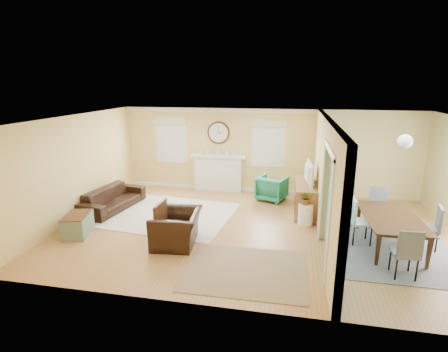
# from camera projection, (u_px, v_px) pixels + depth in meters

# --- Properties ---
(floor) EXTENTS (9.00, 9.00, 0.00)m
(floor) POSITION_uv_depth(u_px,v_px,m) (255.00, 230.00, 8.20)
(floor) COLOR #9E6E42
(floor) RESTS_ON ground
(wall_back) EXTENTS (9.00, 0.02, 2.60)m
(wall_back) POSITION_uv_depth(u_px,v_px,m) (267.00, 152.00, 10.71)
(wall_back) COLOR #DEB469
(wall_back) RESTS_ON ground
(wall_front) EXTENTS (9.00, 0.02, 2.60)m
(wall_front) POSITION_uv_depth(u_px,v_px,m) (234.00, 231.00, 5.02)
(wall_front) COLOR #DEB469
(wall_front) RESTS_ON ground
(wall_left) EXTENTS (0.02, 6.00, 2.60)m
(wall_left) POSITION_uv_depth(u_px,v_px,m) (76.00, 168.00, 8.71)
(wall_left) COLOR #DEB469
(wall_left) RESTS_ON ground
(ceiling) EXTENTS (9.00, 6.00, 0.02)m
(ceiling) POSITION_uv_depth(u_px,v_px,m) (258.00, 119.00, 7.53)
(ceiling) COLOR white
(ceiling) RESTS_ON wall_back
(partition) EXTENTS (0.17, 6.00, 2.60)m
(partition) POSITION_uv_depth(u_px,v_px,m) (325.00, 175.00, 7.83)
(partition) COLOR #DEB469
(partition) RESTS_ON ground
(fireplace) EXTENTS (1.70, 0.30, 1.17)m
(fireplace) POSITION_uv_depth(u_px,v_px,m) (218.00, 172.00, 11.06)
(fireplace) COLOR white
(fireplace) RESTS_ON ground
(wall_clock) EXTENTS (0.70, 0.07, 0.70)m
(wall_clock) POSITION_uv_depth(u_px,v_px,m) (219.00, 133.00, 10.81)
(wall_clock) COLOR #482612
(wall_clock) RESTS_ON wall_back
(window_left) EXTENTS (1.05, 0.13, 1.42)m
(window_left) POSITION_uv_depth(u_px,v_px,m) (171.00, 137.00, 11.14)
(window_left) COLOR white
(window_left) RESTS_ON wall_back
(window_right) EXTENTS (1.05, 0.13, 1.42)m
(window_right) POSITION_uv_depth(u_px,v_px,m) (268.00, 140.00, 10.56)
(window_right) COLOR white
(window_right) RESTS_ON wall_back
(pendant) EXTENTS (0.30, 0.30, 0.55)m
(pendant) POSITION_uv_depth(u_px,v_px,m) (405.00, 142.00, 7.07)
(pendant) COLOR gold
(pendant) RESTS_ON ceiling
(rug_cream) EXTENTS (3.34, 2.98, 0.02)m
(rug_cream) POSITION_uv_depth(u_px,v_px,m) (171.00, 215.00, 9.13)
(rug_cream) COLOR beige
(rug_cream) RESTS_ON floor
(rug_jute) EXTENTS (2.25, 1.85, 0.01)m
(rug_jute) POSITION_uv_depth(u_px,v_px,m) (245.00, 270.00, 6.45)
(rug_jute) COLOR #977B5A
(rug_jute) RESTS_ON floor
(rug_grey) EXTENTS (2.45, 3.07, 0.01)m
(rug_grey) POSITION_uv_depth(u_px,v_px,m) (389.00, 246.00, 7.38)
(rug_grey) COLOR slate
(rug_grey) RESTS_ON floor
(sofa) EXTENTS (1.08, 2.13, 0.59)m
(sofa) POSITION_uv_depth(u_px,v_px,m) (113.00, 199.00, 9.51)
(sofa) COLOR black
(sofa) RESTS_ON floor
(eames_chair) EXTENTS (1.08, 1.20, 0.72)m
(eames_chair) POSITION_uv_depth(u_px,v_px,m) (177.00, 228.00, 7.43)
(eames_chair) COLOR black
(eames_chair) RESTS_ON floor
(green_chair) EXTENTS (0.99, 1.00, 0.72)m
(green_chair) POSITION_uv_depth(u_px,v_px,m) (272.00, 188.00, 10.22)
(green_chair) COLOR #0C634A
(green_chair) RESTS_ON floor
(trunk) EXTENTS (0.70, 0.93, 0.48)m
(trunk) POSITION_uv_depth(u_px,v_px,m) (77.00, 225.00, 7.92)
(trunk) COLOR slate
(trunk) RESTS_ON floor
(credenza) EXTENTS (0.53, 1.57, 0.80)m
(credenza) POSITION_uv_depth(u_px,v_px,m) (305.00, 198.00, 9.22)
(credenza) COLOR #91623F
(credenza) RESTS_ON floor
(tv) EXTENTS (0.21, 1.02, 0.58)m
(tv) POSITION_uv_depth(u_px,v_px,m) (306.00, 173.00, 9.04)
(tv) COLOR black
(tv) RESTS_ON credenza
(garden_stool) EXTENTS (0.35, 0.35, 0.52)m
(garden_stool) POSITION_uv_depth(u_px,v_px,m) (305.00, 215.00, 8.44)
(garden_stool) COLOR white
(garden_stool) RESTS_ON floor
(potted_plant) EXTENTS (0.40, 0.37, 0.37)m
(potted_plant) POSITION_uv_depth(u_px,v_px,m) (307.00, 197.00, 8.33)
(potted_plant) COLOR #337F33
(potted_plant) RESTS_ON garden_stool
(dining_table) EXTENTS (1.14, 1.98, 0.68)m
(dining_table) POSITION_uv_depth(u_px,v_px,m) (391.00, 232.00, 7.30)
(dining_table) COLOR #482612
(dining_table) RESTS_ON floor
(dining_chair_n) EXTENTS (0.46, 0.46, 0.95)m
(dining_chair_n) POSITION_uv_depth(u_px,v_px,m) (379.00, 205.00, 8.24)
(dining_chair_n) COLOR slate
(dining_chair_n) RESTS_ON floor
(dining_chair_s) EXTENTS (0.44, 0.44, 0.94)m
(dining_chair_s) POSITION_uv_depth(u_px,v_px,m) (406.00, 248.00, 6.13)
(dining_chair_s) COLOR slate
(dining_chair_s) RESTS_ON floor
(dining_chair_w) EXTENTS (0.48, 0.48, 0.99)m
(dining_chair_w) POSITION_uv_depth(u_px,v_px,m) (362.00, 217.00, 7.42)
(dining_chair_w) COLOR white
(dining_chair_w) RESTS_ON floor
(dining_chair_e) EXTENTS (0.49, 0.49, 0.94)m
(dining_chair_e) POSITION_uv_depth(u_px,v_px,m) (428.00, 224.00, 7.17)
(dining_chair_e) COLOR slate
(dining_chair_e) RESTS_ON floor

